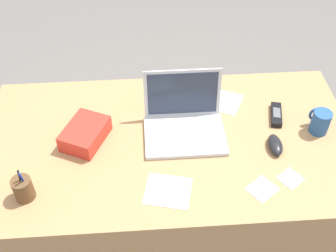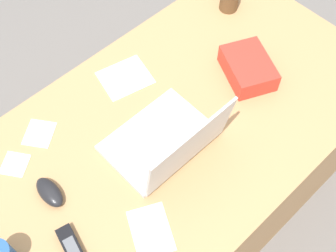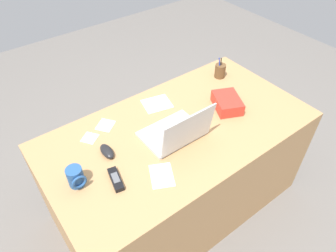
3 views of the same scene
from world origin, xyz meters
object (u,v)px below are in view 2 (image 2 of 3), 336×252
object	(u,v)px
snack_bag	(248,68)
computer_mouse	(50,192)
laptop	(168,142)
cordless_phone	(73,249)

from	to	relation	value
snack_bag	computer_mouse	bearing A→B (deg)	-7.39
laptop	cordless_phone	bearing A→B (deg)	7.28
laptop	snack_bag	size ratio (longest dim) A/B	1.69
cordless_phone	snack_bag	bearing A→B (deg)	-174.36
laptop	computer_mouse	world-z (taller)	laptop
cordless_phone	snack_bag	distance (m)	0.83
laptop	computer_mouse	size ratio (longest dim) A/B	2.92
laptop	snack_bag	distance (m)	0.41
cordless_phone	snack_bag	size ratio (longest dim) A/B	0.74
laptop	computer_mouse	bearing A→B (deg)	-19.65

